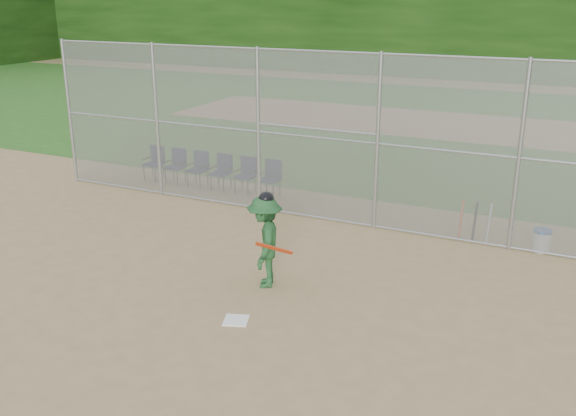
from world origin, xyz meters
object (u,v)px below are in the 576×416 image
at_px(batter_at_plate, 265,241).
at_px(water_cooler, 542,240).
at_px(chair_0, 153,163).
at_px(home_plate, 236,320).

xyz_separation_m(batter_at_plate, water_cooler, (4.47, 3.99, -0.63)).
height_order(water_cooler, chair_0, chair_0).
relative_size(batter_at_plate, water_cooler, 3.78).
bearing_deg(batter_at_plate, chair_0, 141.79).
xyz_separation_m(batter_at_plate, chair_0, (-6.25, 4.92, -0.40)).
bearing_deg(home_plate, chair_0, 135.42).
relative_size(batter_at_plate, chair_0, 1.89).
bearing_deg(water_cooler, home_plate, -128.15).
bearing_deg(chair_0, batter_at_plate, -38.21).
xyz_separation_m(water_cooler, chair_0, (-10.72, 0.93, 0.24)).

